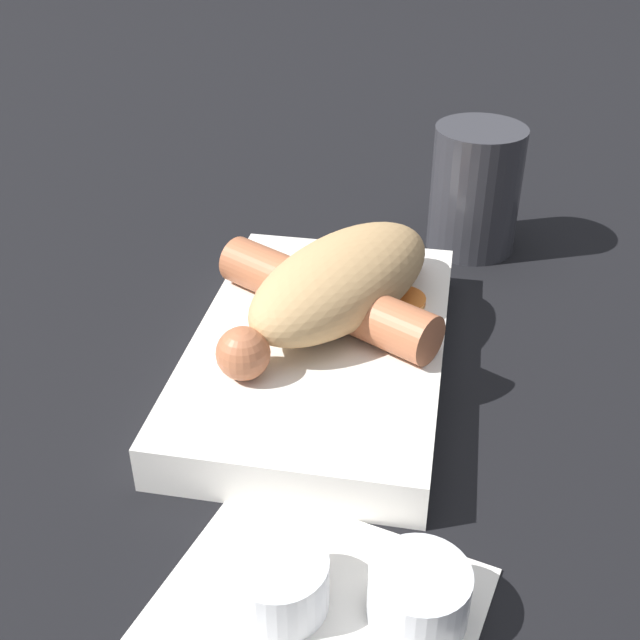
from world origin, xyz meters
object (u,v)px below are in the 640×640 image
bread_roll (342,281)px  condiment_cup_far (418,598)px  sausage (330,297)px  condiment_cup_near (279,586)px  drink_glass (475,189)px  food_tray (320,351)px

bread_roll → condiment_cup_far: size_ratio=3.73×
sausage → condiment_cup_near: 0.21m
bread_roll → condiment_cup_near: (0.21, 0.00, -0.04)m
condiment_cup_far → drink_glass: 0.39m
food_tray → drink_glass: bearing=154.8°
food_tray → condiment_cup_far: bearing=23.6°
sausage → drink_glass: 0.20m
food_tray → bread_roll: bread_roll is taller
condiment_cup_far → bread_roll: bearing=-161.4°
sausage → condiment_cup_far: (0.20, 0.08, -0.03)m
drink_glass → condiment_cup_far: bearing=-2.1°
condiment_cup_far → drink_glass: bearing=177.9°
sausage → condiment_cup_far: size_ratio=3.73×
drink_glass → condiment_cup_near: bearing=-11.5°
food_tray → drink_glass: 0.23m
drink_glass → sausage: bearing=-26.6°
sausage → bread_roll: bearing=120.4°
condiment_cup_near → drink_glass: drink_glass is taller
food_tray → drink_glass: size_ratio=2.47×
food_tray → condiment_cup_far: 0.20m
sausage → drink_glass: (-0.18, 0.09, 0.01)m
condiment_cup_near → drink_glass: size_ratio=0.45×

